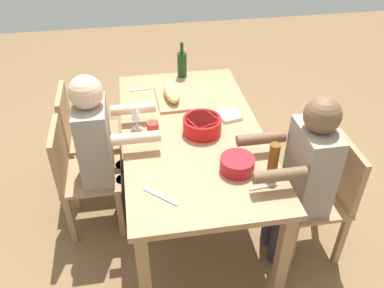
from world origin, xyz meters
name	(u,v)px	position (x,y,z in m)	size (l,w,h in m)	color
ground_plane	(192,209)	(0.00, 0.00, 0.00)	(8.00, 8.00, 0.00)	brown
dining_table	(192,141)	(0.00, 0.00, 0.65)	(1.72, 0.93, 0.74)	#A87F56
chair_near_left	(82,133)	(-0.47, -0.79, 0.48)	(0.40, 0.40, 0.85)	#A87F56
chair_far_right	(325,194)	(0.47, 0.79, 0.48)	(0.40, 0.40, 0.85)	#A87F56
diner_far_right	(303,171)	(0.47, 0.60, 0.70)	(0.41, 0.53, 1.20)	#2D2D38
chair_near_center	(78,173)	(0.00, -0.79, 0.48)	(0.40, 0.40, 0.85)	#A87F56
diner_near_center	(102,145)	(0.00, -0.60, 0.70)	(0.41, 0.53, 1.20)	#2D2D38
serving_bowl_salad	(202,124)	(0.03, 0.06, 0.80)	(0.25, 0.25, 0.11)	red
serving_bowl_fruit	(237,163)	(0.44, 0.19, 0.79)	(0.20, 0.20, 0.09)	#B21923
cutting_board	(172,98)	(-0.44, -0.08, 0.75)	(0.40, 0.22, 0.02)	tan
bread_loaf	(171,91)	(-0.44, -0.08, 0.81)	(0.32, 0.11, 0.09)	tan
wine_bottle	(182,64)	(-0.79, 0.05, 0.85)	(0.08, 0.08, 0.29)	#193819
beer_bottle	(273,160)	(0.52, 0.38, 0.85)	(0.06, 0.06, 0.22)	brown
wine_glass	(136,114)	(-0.09, -0.36, 0.86)	(0.08, 0.08, 0.17)	silver
fork_near_left	(140,90)	(-0.61, -0.30, 0.74)	(0.02, 0.17, 0.01)	silver
fork_far_right	(264,187)	(0.61, 0.30, 0.74)	(0.02, 0.17, 0.01)	silver
cup_near_center	(153,129)	(0.01, -0.26, 0.79)	(0.08, 0.08, 0.10)	red
carving_knife	(161,196)	(0.59, -0.27, 0.74)	(0.23, 0.02, 0.01)	silver
napkin_stack	(230,116)	(-0.12, 0.29, 0.75)	(0.14, 0.14, 0.02)	white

